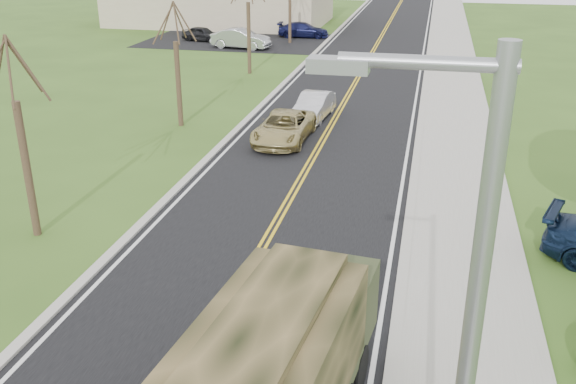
% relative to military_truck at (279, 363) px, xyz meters
% --- Properties ---
extents(road, '(8.00, 120.00, 0.01)m').
position_rel_military_truck_xyz_m(road, '(-2.30, 36.81, -1.80)').
color(road, black).
rests_on(road, ground).
extents(curb_right, '(0.30, 120.00, 0.12)m').
position_rel_military_truck_xyz_m(curb_right, '(1.85, 36.81, -1.74)').
color(curb_right, '#9E998E').
rests_on(curb_right, ground).
extents(sidewalk_right, '(3.20, 120.00, 0.10)m').
position_rel_military_truck_xyz_m(sidewalk_right, '(3.60, 36.81, -1.75)').
color(sidewalk_right, '#9E998E').
rests_on(sidewalk_right, ground).
extents(curb_left, '(0.30, 120.00, 0.10)m').
position_rel_military_truck_xyz_m(curb_left, '(-6.45, 36.81, -1.75)').
color(curb_left, '#9E998E').
rests_on(curb_left, ground).
extents(bare_tree_a, '(1.93, 2.26, 6.08)m').
position_rel_military_truck_xyz_m(bare_tree_a, '(-9.30, 6.81, 0.82)').
color(bare_tree_a, '#38281C').
rests_on(bare_tree_a, ground).
extents(bare_tree_b, '(1.83, 2.14, 5.73)m').
position_rel_military_truck_xyz_m(bare_tree_b, '(-9.30, 18.81, 0.67)').
color(bare_tree_b, '#38281C').
rests_on(bare_tree_b, ground).
extents(bare_tree_c, '(2.04, 2.39, 6.42)m').
position_rel_military_truck_xyz_m(bare_tree_c, '(-9.30, 30.81, 0.97)').
color(bare_tree_c, '#38281C').
rests_on(bare_tree_c, ground).
extents(bare_tree_d, '(1.88, 2.20, 5.91)m').
position_rel_military_truck_xyz_m(bare_tree_d, '(-9.30, 42.81, 0.75)').
color(bare_tree_d, '#38281C').
rests_on(bare_tree_d, ground).
extents(military_truck, '(2.87, 6.51, 3.15)m').
position_rel_military_truck_xyz_m(military_truck, '(0.00, 0.00, 0.00)').
color(military_truck, black).
rests_on(military_truck, ground).
extents(suv_champagne, '(2.24, 4.63, 1.27)m').
position_rel_military_truck_xyz_m(suv_champagne, '(-3.96, 17.50, -1.17)').
color(suv_champagne, tan).
rests_on(suv_champagne, ground).
extents(sedan_silver, '(1.67, 3.94, 1.26)m').
position_rel_military_truck_xyz_m(sedan_silver, '(-3.34, 21.35, -1.17)').
color(sedan_silver, silver).
rests_on(sedan_silver, ground).
extents(lot_car_dark, '(3.70, 2.12, 1.19)m').
position_rel_military_truck_xyz_m(lot_car_dark, '(-16.52, 42.05, -1.21)').
color(lot_car_dark, black).
rests_on(lot_car_dark, ground).
extents(lot_car_silver, '(4.75, 2.15, 1.51)m').
position_rel_military_truck_xyz_m(lot_car_silver, '(-12.45, 39.45, -1.05)').
color(lot_car_silver, '#A3A3A7').
rests_on(lot_car_silver, ground).
extents(lot_car_navy, '(4.41, 1.99, 1.25)m').
position_rel_military_truck_xyz_m(lot_car_navy, '(-8.78, 45.79, -1.18)').
color(lot_car_navy, '#0F1238').
rests_on(lot_car_navy, ground).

